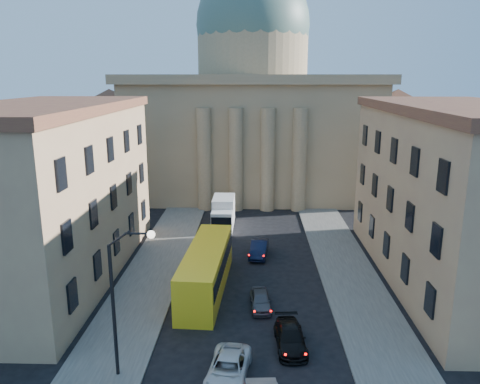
{
  "coord_description": "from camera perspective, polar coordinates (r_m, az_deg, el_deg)",
  "views": [
    {
      "loc": [
        0.19,
        -15.35,
        16.74
      ],
      "look_at": [
        -0.8,
        19.26,
        8.17
      ],
      "focal_mm": 35.0,
      "sensor_mm": 36.0,
      "label": 1
    }
  ],
  "objects": [
    {
      "name": "car_right_far",
      "position": [
        35.61,
        2.51,
        -13.02
      ],
      "size": [
        1.68,
        3.75,
        1.25
      ],
      "primitive_type": "imported",
      "rotation": [
        0.0,
        0.0,
        0.06
      ],
      "color": "#4B4A4F",
      "rests_on": "ground"
    },
    {
      "name": "car_left_mid",
      "position": [
        28.25,
        -1.46,
        -20.78
      ],
      "size": [
        2.77,
        5.03,
        1.33
      ],
      "primitive_type": "imported",
      "rotation": [
        0.0,
        0.0,
        -0.12
      ],
      "color": "silver",
      "rests_on": "ground"
    },
    {
      "name": "building_right",
      "position": [
        42.0,
        25.18,
        -0.26
      ],
      "size": [
        11.6,
        26.6,
        14.7
      ],
      "color": "tan",
      "rests_on": "ground"
    },
    {
      "name": "sidewalk_right",
      "position": [
        38.2,
        14.38,
        -12.44
      ],
      "size": [
        5.0,
        60.0,
        0.15
      ],
      "primitive_type": "cube",
      "color": "#524F4A",
      "rests_on": "ground"
    },
    {
      "name": "church",
      "position": [
        70.99,
        1.51,
        9.96
      ],
      "size": [
        68.02,
        28.76,
        36.6
      ],
      "color": "#877253",
      "rests_on": "ground"
    },
    {
      "name": "car_right_distant",
      "position": [
        45.09,
        2.33,
        -6.91
      ],
      "size": [
        2.01,
        4.56,
        1.46
      ],
      "primitive_type": "imported",
      "rotation": [
        0.0,
        0.0,
        -0.11
      ],
      "color": "black",
      "rests_on": "ground"
    },
    {
      "name": "sidewalk_left",
      "position": [
        38.28,
        -11.93,
        -12.23
      ],
      "size": [
        5.0,
        60.0,
        0.15
      ],
      "primitive_type": "cube",
      "color": "#524F4A",
      "rests_on": "ground"
    },
    {
      "name": "box_truck",
      "position": [
        53.33,
        -2.06,
        -2.65
      ],
      "size": [
        2.43,
        6.01,
        3.29
      ],
      "rotation": [
        0.0,
        0.0,
        -0.01
      ],
      "color": "white",
      "rests_on": "ground"
    },
    {
      "name": "building_left",
      "position": [
        42.16,
        -22.47,
        0.06
      ],
      "size": [
        11.6,
        26.6,
        14.7
      ],
      "color": "tan",
      "rests_on": "ground"
    },
    {
      "name": "city_bus",
      "position": [
        37.94,
        -4.12,
        -9.19
      ],
      "size": [
        3.55,
        12.56,
        3.5
      ],
      "rotation": [
        0.0,
        0.0,
        -0.06
      ],
      "color": "yellow",
      "rests_on": "ground"
    },
    {
      "name": "car_right_mid",
      "position": [
        31.22,
        6.13,
        -17.21
      ],
      "size": [
        2.09,
        4.59,
        1.3
      ],
      "primitive_type": "imported",
      "rotation": [
        0.0,
        0.0,
        0.06
      ],
      "color": "black",
      "rests_on": "ground"
    },
    {
      "name": "street_lamp",
      "position": [
        26.98,
        -14.22,
        -11.68
      ],
      "size": [
        2.62,
        0.44,
        8.83
      ],
      "color": "black",
      "rests_on": "ground"
    }
  ]
}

